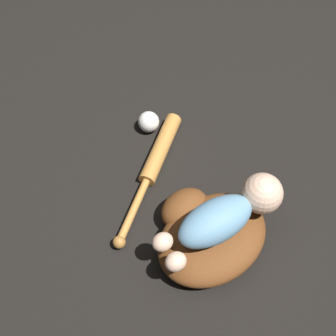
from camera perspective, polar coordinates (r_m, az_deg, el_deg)
The scene contains 5 objects.
ground_plane at distance 1.38m, azimuth 5.14°, elevation -7.53°, with size 6.00×6.00×0.00m, color black.
baseball_glove at distance 1.32m, azimuth 4.84°, elevation -7.92°, with size 0.35×0.32×0.10m.
baby_figure at distance 1.24m, azimuth 7.36°, elevation -5.54°, with size 0.38×0.17×0.11m.
baseball_bat at distance 1.47m, azimuth -1.58°, elevation 0.84°, with size 0.45×0.27×0.05m.
baseball at distance 1.56m, azimuth -2.37°, elevation 5.64°, with size 0.07×0.07×0.07m.
Camera 1 is at (-0.51, -0.37, 1.23)m, focal length 50.00 mm.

